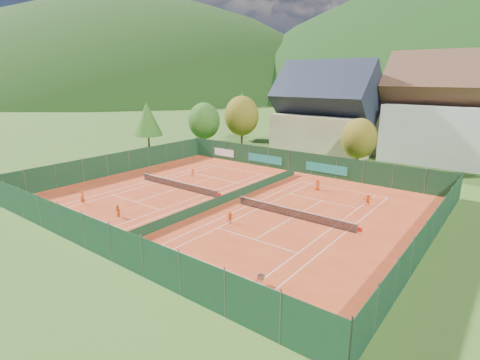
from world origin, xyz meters
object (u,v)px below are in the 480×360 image
(player_right_near, at_px, (230,217))
(ball_hopper, at_px, (261,277))
(chalet, at_px, (326,116))
(player_right_far_b, at_px, (368,200))
(player_left_far, at_px, (193,173))
(player_right_far_a, at_px, (317,185))
(hotel_block_a, at_px, (458,116))
(player_left_near, at_px, (83,198))
(player_left_mid, at_px, (118,211))

(player_right_near, bearing_deg, ball_hopper, -57.04)
(chalet, distance_m, player_right_far_b, 27.63)
(chalet, xyz_separation_m, ball_hopper, (15.38, -41.88, -6.07))
(player_left_far, relative_size, player_right_far_a, 0.93)
(hotel_block_a, xyz_separation_m, player_left_far, (-26.19, -31.18, -6.75))
(hotel_block_a, height_order, player_left_near, hotel_block_a)
(hotel_block_a, xyz_separation_m, player_right_far_a, (-10.19, -26.26, -6.70))
(player_left_far, distance_m, player_right_far_a, 16.74)
(ball_hopper, height_order, player_right_near, player_right_near)
(chalet, distance_m, player_right_near, 36.06)
(player_right_far_a, bearing_deg, player_left_mid, 49.13)
(player_left_mid, bearing_deg, player_left_near, -175.14)
(chalet, bearing_deg, player_right_far_a, -66.50)
(hotel_block_a, height_order, player_right_far_a, hotel_block_a)
(player_left_near, relative_size, player_right_far_a, 1.07)
(player_left_mid, bearing_deg, player_right_far_b, 50.22)
(ball_hopper, distance_m, player_left_near, 24.26)
(hotel_block_a, relative_size, ball_hopper, 27.00)
(ball_hopper, height_order, player_left_far, player_left_far)
(chalet, xyz_separation_m, hotel_block_a, (19.00, 6.00, 0.76))
(player_right_near, bearing_deg, player_left_far, 129.12)
(player_left_near, relative_size, player_left_far, 1.15)
(player_left_near, bearing_deg, player_right_far_b, 8.41)
(hotel_block_a, distance_m, player_left_mid, 51.52)
(player_right_far_b, bearing_deg, chalet, -85.74)
(chalet, bearing_deg, player_right_near, -78.52)
(ball_hopper, distance_m, player_right_near, 10.89)
(player_left_near, bearing_deg, hotel_block_a, 30.58)
(player_left_mid, relative_size, player_right_near, 1.01)
(player_left_near, height_order, player_right_far_b, player_left_near)
(ball_hopper, xyz_separation_m, player_left_mid, (-17.95, 1.59, 0.06))
(player_left_mid, bearing_deg, ball_hopper, -0.05)
(hotel_block_a, distance_m, player_right_far_a, 28.95)
(hotel_block_a, xyz_separation_m, player_left_near, (-27.83, -46.28, -6.65))
(chalet, height_order, player_left_far, chalet)
(player_left_near, bearing_deg, player_left_mid, -28.54)
(hotel_block_a, bearing_deg, player_left_mid, -114.98)
(ball_hopper, relative_size, player_left_near, 0.55)
(chalet, height_order, player_right_near, chalet)
(player_right_far_a, height_order, player_right_far_b, player_right_far_a)
(chalet, bearing_deg, player_left_mid, -93.65)
(player_left_mid, xyz_separation_m, player_right_far_a, (11.38, 20.04, 0.07))
(ball_hopper, distance_m, player_left_far, 28.08)
(chalet, bearing_deg, player_left_far, -105.94)
(player_right_near, distance_m, player_right_far_b, 15.35)
(hotel_block_a, height_order, player_right_far_b, hotel_block_a)
(chalet, relative_size, player_right_far_b, 13.13)
(player_left_far, bearing_deg, hotel_block_a, -144.09)
(player_right_far_b, bearing_deg, player_left_mid, 14.29)
(player_right_far_a, bearing_deg, player_left_near, 37.35)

